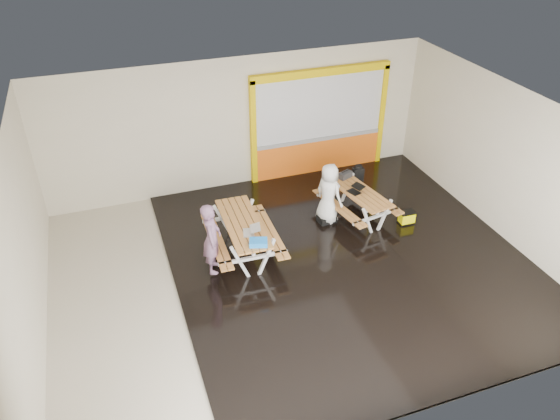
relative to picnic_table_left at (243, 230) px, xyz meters
name	(u,v)px	position (x,y,z in m)	size (l,w,h in m)	color
room	(295,201)	(0.85, -0.91, 1.09)	(10.02, 8.02, 3.52)	beige
deck	(347,258)	(2.10, -0.91, -0.63)	(7.50, 7.98, 0.05)	black
kiosk	(319,125)	(3.05, 3.03, 0.78)	(3.88, 0.16, 3.00)	orange
picnic_table_left	(243,230)	(0.00, 0.00, 0.00)	(1.53, 2.20, 0.87)	#BB7A3A
picnic_table_right	(357,197)	(3.02, 0.51, -0.06)	(1.65, 2.16, 0.78)	#BB7A3A
person_left	(212,238)	(-0.78, -0.41, 0.24)	(0.58, 0.38, 1.60)	slate
person_right	(329,193)	(2.28, 0.57, 0.16)	(0.73, 0.48, 1.50)	white
laptop_left	(251,231)	(0.06, -0.44, 0.25)	(0.42, 0.40, 0.15)	silver
laptop_right	(355,190)	(2.94, 0.48, 0.17)	(0.43, 0.40, 0.15)	black
blue_pouch	(258,242)	(0.08, -0.88, 0.26)	(0.36, 0.26, 0.11)	#1B7CE3
toolbox	(345,175)	(3.00, 1.18, 0.20)	(0.39, 0.29, 0.20)	black
backpack	(358,174)	(3.45, 1.37, 0.05)	(0.28, 0.18, 0.47)	black
dark_case	(327,219)	(2.25, 0.53, -0.53)	(0.42, 0.31, 0.16)	black
fluke_bag	(407,218)	(4.03, -0.18, -0.46)	(0.38, 0.25, 0.32)	black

